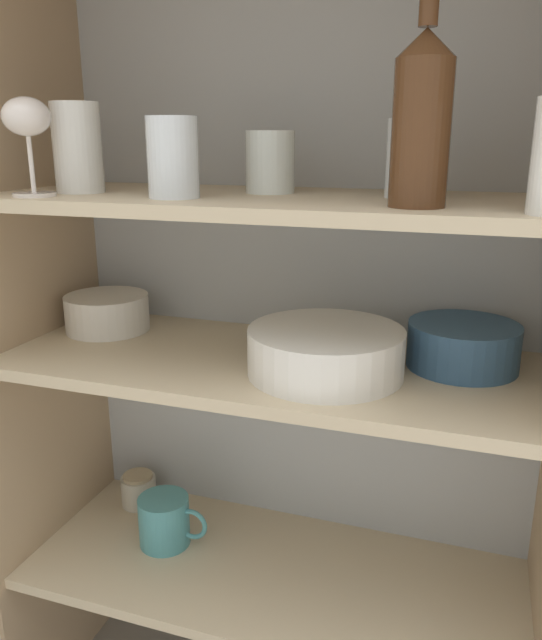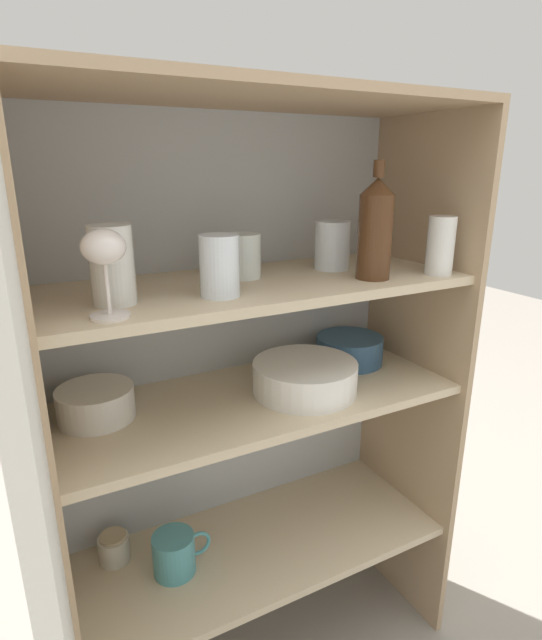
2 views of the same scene
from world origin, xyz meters
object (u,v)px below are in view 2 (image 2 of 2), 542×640
(wine_bottle, at_px, (375,228))
(mixing_bowl_large, at_px, (349,348))
(plate_stack_white, at_px, (305,377))
(coffee_mug_primary, at_px, (175,553))
(serving_bowl_small, at_px, (96,402))
(storage_jar, at_px, (114,548))

(wine_bottle, xyz_separation_m, mixing_bowl_large, (0.07, 0.16, -0.33))
(mixing_bowl_large, bearing_deg, plate_stack_white, -153.51)
(wine_bottle, distance_m, coffee_mug_primary, 0.86)
(wine_bottle, height_order, coffee_mug_primary, wine_bottle)
(wine_bottle, bearing_deg, serving_bowl_small, 165.06)
(wine_bottle, xyz_separation_m, plate_stack_white, (-0.13, 0.06, -0.34))
(mixing_bowl_large, bearing_deg, wine_bottle, -113.67)
(plate_stack_white, relative_size, storage_jar, 3.27)
(plate_stack_white, xyz_separation_m, coffee_mug_primary, (-0.32, 0.04, -0.39))
(wine_bottle, relative_size, serving_bowl_small, 1.57)
(mixing_bowl_large, height_order, serving_bowl_small, mixing_bowl_large)
(mixing_bowl_large, bearing_deg, serving_bowl_small, -179.36)
(wine_bottle, height_order, plate_stack_white, wine_bottle)
(wine_bottle, relative_size, mixing_bowl_large, 1.41)
(wine_bottle, bearing_deg, mixing_bowl_large, 66.33)
(wine_bottle, height_order, storage_jar, wine_bottle)
(wine_bottle, height_order, mixing_bowl_large, wine_bottle)
(storage_jar, bearing_deg, serving_bowl_small, -100.20)
(plate_stack_white, relative_size, coffee_mug_primary, 1.72)
(mixing_bowl_large, bearing_deg, storage_jar, 175.97)
(plate_stack_white, height_order, storage_jar, plate_stack_white)
(plate_stack_white, relative_size, serving_bowl_small, 1.54)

